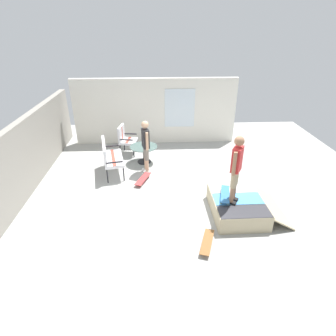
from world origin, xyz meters
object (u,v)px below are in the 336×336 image
at_px(patio_bench, 109,155).
at_px(person_skater, 236,166).
at_px(skateboard_spare, 207,242).
at_px(skateboard_on_ramp, 225,194).
at_px(patio_chair_near_house, 125,137).
at_px(skateboard_by_bench, 143,179).
at_px(person_watching, 146,143).
at_px(skate_ramp, 238,206).
at_px(patio_table, 144,151).

distance_m(patio_bench, person_skater, 4.00).
height_order(skateboard_spare, skateboard_on_ramp, skateboard_on_ramp).
xyz_separation_m(skateboard_spare, skateboard_on_ramp, (1.14, -0.60, 0.42)).
distance_m(patio_bench, patio_chair_near_house, 1.49).
bearing_deg(skateboard_by_bench, skateboard_on_ramp, -127.92).
bearing_deg(patio_chair_near_house, skateboard_on_ramp, -143.27).
bearing_deg(patio_chair_near_house, patio_bench, 166.58).
bearing_deg(skateboard_on_ramp, person_watching, 41.01).
height_order(patio_bench, patio_chair_near_house, same).
xyz_separation_m(skate_ramp, patio_table, (2.95, 2.35, 0.19)).
bearing_deg(patio_table, patio_bench, 125.61).
distance_m(patio_table, person_watching, 0.86).
bearing_deg(patio_bench, patio_table, -54.39).
relative_size(skate_ramp, patio_bench, 1.32).
distance_m(person_watching, skateboard_by_bench, 1.08).
bearing_deg(skate_ramp, person_watching, 44.55).
xyz_separation_m(patio_bench, skateboard_on_ramp, (-2.15, -3.03, -0.11)).
relative_size(skateboard_by_bench, skateboard_on_ramp, 0.99).
height_order(patio_bench, patio_table, patio_bench).
distance_m(patio_bench, patio_table, 1.26).
bearing_deg(person_watching, patio_bench, 93.08).
distance_m(person_watching, skateboard_on_ramp, 2.97).
distance_m(patio_chair_near_house, skateboard_by_bench, 2.20).
xyz_separation_m(skate_ramp, person_watching, (2.29, 2.25, 0.74)).
relative_size(patio_bench, skateboard_spare, 1.62).
xyz_separation_m(patio_bench, person_skater, (-2.34, -3.15, 0.75)).
xyz_separation_m(patio_bench, patio_table, (0.72, -1.01, -0.21)).
relative_size(skate_ramp, patio_table, 1.95).
relative_size(person_watching, skateboard_on_ramp, 1.98).
height_order(patio_chair_near_house, skateboard_by_bench, patio_chair_near_house).
distance_m(person_watching, person_skater, 3.18).
relative_size(patio_bench, skateboard_on_ramp, 1.62).
distance_m(patio_table, person_skater, 3.86).
distance_m(patio_bench, skateboard_by_bench, 1.28).
distance_m(skate_ramp, patio_bench, 4.05).
bearing_deg(person_watching, skateboard_on_ramp, -138.99).
distance_m(skate_ramp, person_skater, 1.17).
bearing_deg(patio_chair_near_house, skateboard_by_bench, -161.84).
relative_size(patio_chair_near_house, skateboard_on_ramp, 1.24).
relative_size(patio_table, skateboard_on_ramp, 1.09).
xyz_separation_m(patio_table, skateboard_on_ramp, (-2.88, -2.02, 0.10)).
relative_size(patio_table, person_watching, 0.55).
height_order(patio_table, person_skater, person_skater).
height_order(person_skater, skateboard_on_ramp, person_skater).
xyz_separation_m(patio_bench, patio_chair_near_house, (1.45, -0.35, -0.00)).
distance_m(skate_ramp, patio_chair_near_house, 4.77).
bearing_deg(skateboard_by_bench, person_skater, -129.43).
bearing_deg(patio_table, skateboard_by_bench, -179.97).
height_order(patio_bench, person_skater, person_skater).
distance_m(person_watching, skateboard_spare, 3.71).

